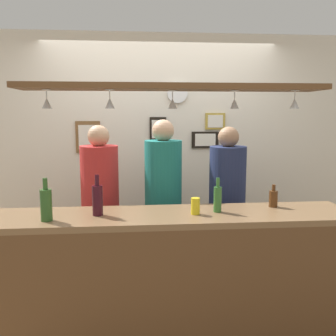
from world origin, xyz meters
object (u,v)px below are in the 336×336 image
(bottle_champagne_green, at_px, (46,204))
(picture_frame_caricature, at_px, (88,137))
(bottle_beer_green_import, at_px, (218,198))
(bottle_beer_brown_stubby, at_px, (273,198))
(picture_frame_crest, at_px, (158,129))
(drink_can, at_px, (195,206))
(picture_frame_upper_small, at_px, (215,121))
(bottle_wine_dark_red, at_px, (97,199))
(picture_frame_lower_pair, at_px, (205,140))
(person_middle_teal_shirt, at_px, (163,193))
(wall_clock, at_px, (177,93))
(person_right_navy_shirt, at_px, (227,196))
(person_left_red_shirt, at_px, (100,198))

(bottle_champagne_green, height_order, picture_frame_caricature, picture_frame_caricature)
(bottle_beer_green_import, xyz_separation_m, bottle_beer_brown_stubby, (0.47, 0.11, -0.03))
(bottle_beer_green_import, height_order, picture_frame_crest, picture_frame_crest)
(drink_can, distance_m, picture_frame_upper_small, 1.62)
(bottle_beer_green_import, relative_size, picture_frame_upper_small, 1.18)
(bottle_wine_dark_red, bearing_deg, bottle_beer_brown_stubby, 5.20)
(bottle_beer_green_import, distance_m, bottle_beer_brown_stubby, 0.49)
(picture_frame_lower_pair, bearing_deg, bottle_wine_dark_red, -126.90)
(person_middle_teal_shirt, relative_size, drink_can, 13.90)
(person_middle_teal_shirt, relative_size, bottle_beer_green_import, 6.52)
(bottle_beer_green_import, bearing_deg, picture_frame_lower_pair, 83.24)
(bottle_wine_dark_red, height_order, bottle_beer_brown_stubby, bottle_wine_dark_red)
(wall_clock, bearing_deg, bottle_champagne_green, -125.59)
(picture_frame_upper_small, xyz_separation_m, wall_clock, (-0.42, -0.01, 0.31))
(person_right_navy_shirt, bearing_deg, bottle_wine_dark_red, -148.95)
(person_right_navy_shirt, distance_m, picture_frame_upper_small, 0.99)
(person_left_red_shirt, bearing_deg, picture_frame_caricature, 103.94)
(person_left_red_shirt, relative_size, drink_can, 13.51)
(bottle_wine_dark_red, relative_size, drink_can, 2.46)
(bottle_champagne_green, height_order, wall_clock, wall_clock)
(picture_frame_caricature, height_order, picture_frame_lower_pair, picture_frame_caricature)
(drink_can, bearing_deg, picture_frame_upper_small, 72.63)
(bottle_beer_brown_stubby, distance_m, picture_frame_crest, 1.60)
(person_left_red_shirt, distance_m, person_middle_teal_shirt, 0.58)
(picture_frame_crest, relative_size, wall_clock, 1.18)
(bottle_beer_brown_stubby, xyz_separation_m, wall_clock, (-0.62, 1.27, 0.88))
(person_right_navy_shirt, xyz_separation_m, picture_frame_crest, (-0.60, 0.72, 0.60))
(picture_frame_crest, relative_size, picture_frame_upper_small, 1.18)
(drink_can, relative_size, picture_frame_lower_pair, 0.41)
(picture_frame_upper_small, bearing_deg, person_middle_teal_shirt, -131.17)
(drink_can, bearing_deg, bottle_wine_dark_red, 177.20)
(picture_frame_crest, distance_m, picture_frame_caricature, 0.76)
(person_middle_teal_shirt, height_order, bottle_wine_dark_red, person_middle_teal_shirt)
(picture_frame_caricature, relative_size, picture_frame_lower_pair, 1.13)
(bottle_champagne_green, relative_size, picture_frame_caricature, 0.88)
(person_left_red_shirt, distance_m, wall_clock, 1.44)
(bottle_beer_brown_stubby, height_order, picture_frame_caricature, picture_frame_caricature)
(person_right_navy_shirt, height_order, picture_frame_crest, picture_frame_crest)
(bottle_wine_dark_red, distance_m, drink_can, 0.72)
(person_middle_teal_shirt, distance_m, picture_frame_upper_small, 1.15)
(person_right_navy_shirt, xyz_separation_m, drink_can, (-0.42, -0.72, 0.09))
(bottle_champagne_green, bearing_deg, bottle_beer_brown_stubby, 7.87)
(bottle_champagne_green, bearing_deg, picture_frame_crest, 60.15)
(picture_frame_crest, xyz_separation_m, picture_frame_caricature, (-0.75, 0.00, -0.08))
(person_middle_teal_shirt, height_order, bottle_beer_green_import, person_middle_teal_shirt)
(drink_can, bearing_deg, bottle_beer_green_import, 15.20)
(picture_frame_lower_pair, bearing_deg, bottle_champagne_green, -132.59)
(bottle_champagne_green, height_order, picture_frame_lower_pair, picture_frame_lower_pair)
(person_right_navy_shirt, xyz_separation_m, bottle_beer_green_import, (-0.24, -0.67, 0.14))
(person_middle_teal_shirt, distance_m, bottle_beer_brown_stubby, 1.00)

